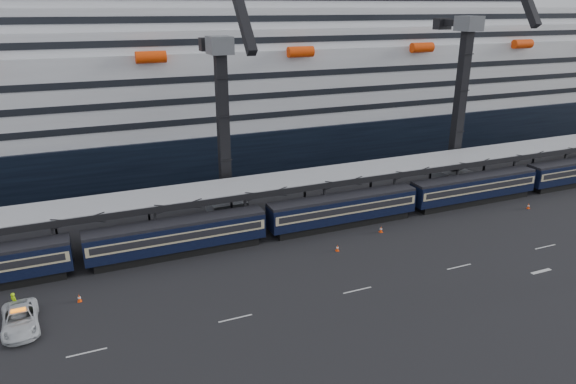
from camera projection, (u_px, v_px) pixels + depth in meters
ground at (449, 248)px, 56.93m from camera, size 260.00×260.00×0.00m
lane_markings at (542, 254)px, 55.36m from camera, size 111.00×4.27×0.02m
train at (367, 205)px, 63.16m from camera, size 133.05×3.00×4.05m
canopy at (383, 168)px, 67.28m from camera, size 130.00×6.25×5.53m
cruise_ship at (283, 82)px, 92.20m from camera, size 214.09×28.84×34.00m
crane_dark_near at (224, 124)px, 61.71m from camera, size 4.50×17.75×35.08m
crane_dark_mid at (463, 95)px, 73.07m from camera, size 4.50×18.24×39.64m
pickup_truck at (20, 320)px, 42.38m from camera, size 3.18×6.21×1.68m
worker at (14, 302)px, 44.66m from camera, size 0.81×0.81×1.89m
traffic_cone_b at (79, 298)px, 46.42m from camera, size 0.38×0.38×0.75m
traffic_cone_c at (337, 248)px, 56.03m from camera, size 0.38×0.38×0.75m
traffic_cone_d at (381, 229)px, 60.67m from camera, size 0.40×0.40×0.81m
traffic_cone_e at (529, 206)px, 67.79m from camera, size 0.37×0.37×0.74m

